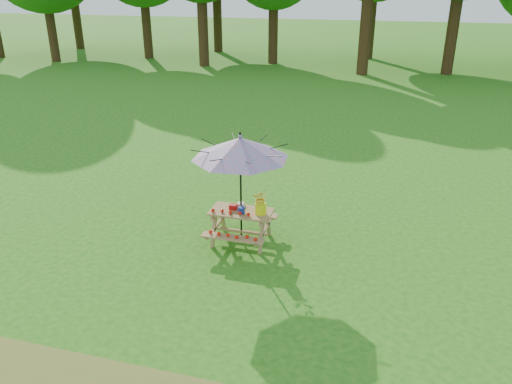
# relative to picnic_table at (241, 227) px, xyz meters

# --- Properties ---
(ground) EXTENTS (120.00, 120.00, 0.00)m
(ground) POSITION_rel_picnic_table_xyz_m (0.76, -1.49, -0.33)
(ground) COLOR #206713
(ground) RESTS_ON ground
(picnic_table) EXTENTS (1.20, 1.32, 0.67)m
(picnic_table) POSITION_rel_picnic_table_xyz_m (0.00, 0.00, 0.00)
(picnic_table) COLOR #A67D4B
(picnic_table) RESTS_ON ground
(patio_umbrella) EXTENTS (2.31, 2.31, 2.25)m
(patio_umbrella) POSITION_rel_picnic_table_xyz_m (0.00, 0.00, 1.62)
(patio_umbrella) COLOR black
(patio_umbrella) RESTS_ON ground
(produce_bins) EXTENTS (0.34, 0.44, 0.13)m
(produce_bins) POSITION_rel_picnic_table_xyz_m (-0.05, 0.01, 0.40)
(produce_bins) COLOR #B20E0E
(produce_bins) RESTS_ON picnic_table
(tomatoes_row) EXTENTS (0.77, 0.13, 0.07)m
(tomatoes_row) POSITION_rel_picnic_table_xyz_m (-0.15, -0.18, 0.38)
(tomatoes_row) COLOR red
(tomatoes_row) RESTS_ON picnic_table
(flower_bucket) EXTENTS (0.31, 0.28, 0.48)m
(flower_bucket) POSITION_rel_picnic_table_xyz_m (0.40, -0.02, 0.60)
(flower_bucket) COLOR #F0F50C
(flower_bucket) RESTS_ON picnic_table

